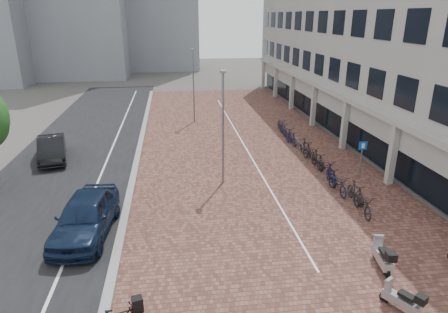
{
  "coord_description": "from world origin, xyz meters",
  "views": [
    {
      "loc": [
        -2.72,
        -13.99,
        8.7
      ],
      "look_at": [
        0.0,
        6.0,
        1.3
      ],
      "focal_mm": 31.02,
      "sensor_mm": 36.0,
      "label": 1
    }
  ],
  "objects_px": {
    "car_navy": "(86,216)",
    "car_dark": "(52,149)",
    "scooter_front": "(383,255)",
    "parking_sign": "(362,155)",
    "scooter_back": "(401,299)"
  },
  "relations": [
    {
      "from": "parking_sign",
      "to": "car_dark",
      "type": "bearing_deg",
      "value": 162.21
    },
    {
      "from": "car_dark",
      "to": "scooter_back",
      "type": "distance_m",
      "value": 21.2
    },
    {
      "from": "car_dark",
      "to": "scooter_front",
      "type": "height_order",
      "value": "car_dark"
    },
    {
      "from": "car_navy",
      "to": "car_dark",
      "type": "relative_size",
      "value": 1.12
    },
    {
      "from": "car_navy",
      "to": "parking_sign",
      "type": "height_order",
      "value": "parking_sign"
    },
    {
      "from": "car_dark",
      "to": "parking_sign",
      "type": "relative_size",
      "value": 2.03
    },
    {
      "from": "car_navy",
      "to": "scooter_back",
      "type": "xyz_separation_m",
      "value": [
        10.51,
        -6.0,
        -0.39
      ]
    },
    {
      "from": "car_navy",
      "to": "scooter_back",
      "type": "distance_m",
      "value": 12.11
    },
    {
      "from": "scooter_back",
      "to": "parking_sign",
      "type": "xyz_separation_m",
      "value": [
        3.49,
        9.97,
        1.0
      ]
    },
    {
      "from": "scooter_back",
      "to": "parking_sign",
      "type": "bearing_deg",
      "value": 40.38
    },
    {
      "from": "car_navy",
      "to": "scooter_back",
      "type": "bearing_deg",
      "value": -24.37
    },
    {
      "from": "scooter_front",
      "to": "parking_sign",
      "type": "bearing_deg",
      "value": 77.95
    },
    {
      "from": "car_navy",
      "to": "car_dark",
      "type": "bearing_deg",
      "value": 117.67
    },
    {
      "from": "scooter_front",
      "to": "parking_sign",
      "type": "distance_m",
      "value": 8.41
    },
    {
      "from": "car_navy",
      "to": "scooter_back",
      "type": "relative_size",
      "value": 3.69
    }
  ]
}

